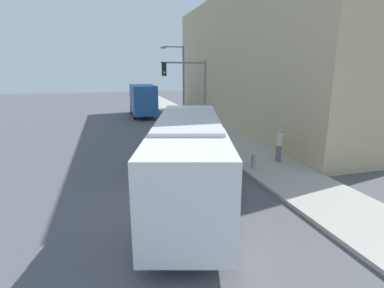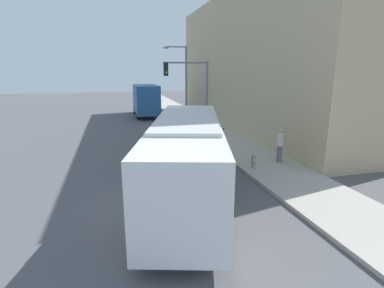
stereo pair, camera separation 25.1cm
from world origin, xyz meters
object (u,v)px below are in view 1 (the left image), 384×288
traffic_light_pole (190,85)px  street_lamp (181,77)px  delivery_truck (142,100)px  fire_hydrant (253,160)px  city_bus (188,152)px  pedestrian_near_corner (279,144)px  parking_meter (221,134)px

traffic_light_pole → street_lamp: (0.93, 6.71, 0.37)m
delivery_truck → street_lamp: bearing=-54.9°
fire_hydrant → city_bus: bearing=-151.3°
pedestrian_near_corner → street_lamp: bearing=97.1°
city_bus → pedestrian_near_corner: (5.68, 2.71, -0.72)m
traffic_light_pole → pedestrian_near_corner: traffic_light_pole is taller
fire_hydrant → street_lamp: 15.33m
delivery_truck → fire_hydrant: size_ratio=9.28×
city_bus → parking_meter: size_ratio=8.70×
traffic_light_pole → pedestrian_near_corner: 8.53m
city_bus → delivery_truck: (0.79, 21.45, -0.02)m
delivery_truck → parking_meter: bearing=-78.1°
fire_hydrant → pedestrian_near_corner: pedestrian_near_corner is taller
city_bus → traffic_light_pole: size_ratio=1.95×
fire_hydrant → parking_meter: parking_meter is taller
city_bus → street_lamp: bearing=93.1°
delivery_truck → fire_hydrant: delivery_truck is taller
street_lamp → pedestrian_near_corner: (1.79, -14.32, -3.11)m
city_bus → parking_meter: (3.93, 6.51, -0.84)m
city_bus → pedestrian_near_corner: 6.34m
fire_hydrant → traffic_light_pole: (-0.96, 8.17, 3.31)m
city_bus → delivery_truck: 21.46m
traffic_light_pole → pedestrian_near_corner: bearing=-70.3°
street_lamp → pedestrian_near_corner: size_ratio=3.73×
delivery_truck → parking_meter: (3.14, -14.94, -0.82)m
traffic_light_pole → parking_meter: traffic_light_pole is taller
pedestrian_near_corner → delivery_truck: bearing=104.6°
city_bus → traffic_light_pole: 10.92m
delivery_truck → street_lamp: (3.11, -4.42, 2.41)m
delivery_truck → traffic_light_pole: traffic_light_pole is taller
city_bus → delivery_truck: delivery_truck is taller
fire_hydrant → pedestrian_near_corner: size_ratio=0.40×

